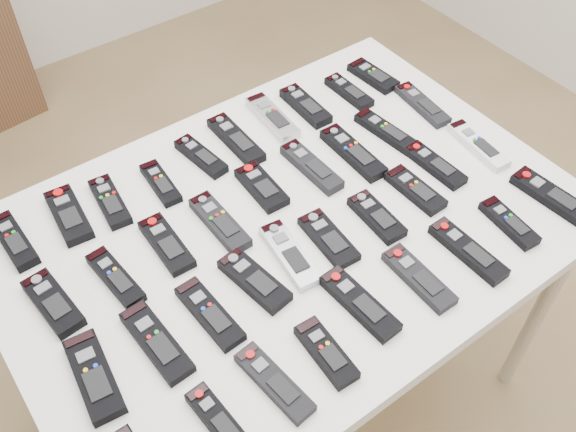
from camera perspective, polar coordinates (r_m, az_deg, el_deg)
ground at (r=2.07m, az=-2.36°, el=-14.58°), size 4.00×4.00×0.00m
table at (r=1.46m, az=0.00°, el=-2.03°), size 1.25×0.88×0.78m
remote_0 at (r=1.48m, az=-23.17°, el=-2.04°), size 0.05×0.17×0.02m
remote_1 at (r=1.49m, az=-18.91°, el=0.09°), size 0.08×0.17×0.02m
remote_2 at (r=1.50m, az=-15.54°, el=1.23°), size 0.07×0.16×0.02m
remote_3 at (r=1.51m, az=-11.26°, el=2.89°), size 0.05×0.15×0.02m
remote_4 at (r=1.56m, az=-7.75°, el=5.28°), size 0.06×0.16×0.02m
remote_5 at (r=1.59m, az=-4.66°, el=6.79°), size 0.05×0.19×0.02m
remote_6 at (r=1.65m, az=-1.41°, el=8.74°), size 0.06×0.19×0.02m
remote_7 at (r=1.69m, az=1.56°, el=9.76°), size 0.06×0.17×0.02m
remote_8 at (r=1.74m, az=5.43°, el=10.94°), size 0.05×0.15×0.02m
remote_9 at (r=1.81m, az=7.57°, el=12.24°), size 0.07×0.15×0.02m
remote_10 at (r=1.35m, az=-20.15°, el=-7.27°), size 0.07×0.17×0.02m
remote_11 at (r=1.35m, az=-15.08°, el=-5.31°), size 0.06×0.17×0.02m
remote_12 at (r=1.38m, az=-10.74°, el=-2.45°), size 0.06×0.17×0.02m
remote_13 at (r=1.40m, az=-6.08°, el=-0.58°), size 0.05×0.18×0.02m
remote_14 at (r=1.47m, az=-2.36°, el=2.61°), size 0.07×0.15×0.02m
remote_15 at (r=1.52m, az=2.09°, el=4.39°), size 0.05×0.19×0.02m
remote_16 at (r=1.56m, az=5.79°, el=5.64°), size 0.06×0.20×0.02m
remote_17 at (r=1.63m, az=8.71°, el=7.45°), size 0.06×0.18×0.02m
remote_18 at (r=1.73m, az=11.85°, el=9.67°), size 0.07×0.18×0.02m
remote_19 at (r=1.24m, az=-16.85°, el=-13.46°), size 0.08×0.19×0.02m
remote_20 at (r=1.25m, az=-11.61°, el=-10.91°), size 0.06×0.19×0.02m
remote_21 at (r=1.27m, az=-6.98°, el=-8.60°), size 0.06×0.18×0.02m
remote_22 at (r=1.30m, az=-3.01°, el=-5.72°), size 0.08×0.17×0.02m
remote_23 at (r=1.34m, az=0.16°, el=-3.42°), size 0.08×0.19×0.02m
remote_24 at (r=1.37m, az=3.62°, el=-2.02°), size 0.07×0.16×0.02m
remote_25 at (r=1.42m, az=7.88°, el=-0.06°), size 0.06×0.15×0.02m
remote_26 at (r=1.49m, az=11.25°, el=2.30°), size 0.06×0.15×0.02m
remote_27 at (r=1.56m, az=12.92°, el=4.45°), size 0.05×0.17×0.02m
remote_28 at (r=1.64m, az=16.55°, el=6.06°), size 0.07×0.18×0.02m
remote_30 at (r=1.16m, az=-6.19°, el=-17.65°), size 0.05×0.15×0.02m
remote_31 at (r=1.19m, az=-1.24°, el=-14.55°), size 0.07×0.18×0.02m
remote_32 at (r=1.21m, az=3.42°, el=-12.00°), size 0.06×0.15×0.02m
remote_33 at (r=1.28m, az=6.37°, el=-7.71°), size 0.06×0.19×0.02m
remote_34 at (r=1.33m, az=11.54°, el=-5.41°), size 0.05×0.17×0.02m
remote_35 at (r=1.40m, az=15.70°, el=-2.98°), size 0.05×0.19×0.02m
remote_36 at (r=1.48m, az=19.05°, el=-0.58°), size 0.06×0.15×0.02m
remote_37 at (r=1.57m, az=22.38°, el=1.64°), size 0.07×0.19×0.02m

